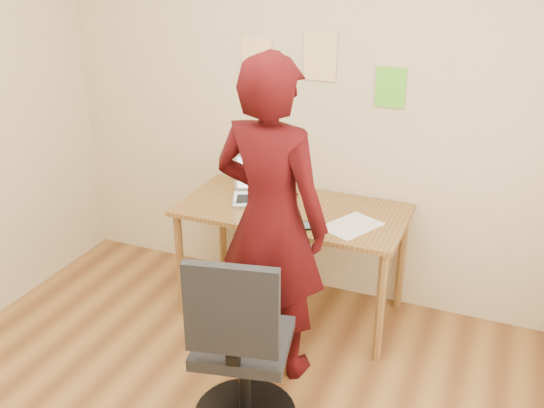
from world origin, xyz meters
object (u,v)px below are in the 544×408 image
at_px(person, 271,221).
at_px(office_chair, 241,356).
at_px(phone, 307,226).
at_px(desk, 292,221).
at_px(laptop, 261,190).

bearing_deg(person, office_chair, 105.45).
xyz_separation_m(phone, office_chair, (-0.02, -0.87, -0.31)).
height_order(phone, office_chair, office_chair).
relative_size(desk, person, 0.78).
xyz_separation_m(laptop, person, (0.33, -0.62, 0.11)).
xyz_separation_m(laptop, office_chair, (0.40, -1.16, -0.36)).
bearing_deg(laptop, person, -83.88).
height_order(desk, laptop, laptop).
bearing_deg(laptop, phone, -56.44).
distance_m(laptop, person, 0.71).
xyz_separation_m(phone, person, (-0.09, -0.33, 0.16)).
xyz_separation_m(desk, office_chair, (0.15, -1.08, -0.22)).
distance_m(office_chair, person, 0.72).
bearing_deg(person, desk, -73.52).
bearing_deg(desk, phone, -51.09).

